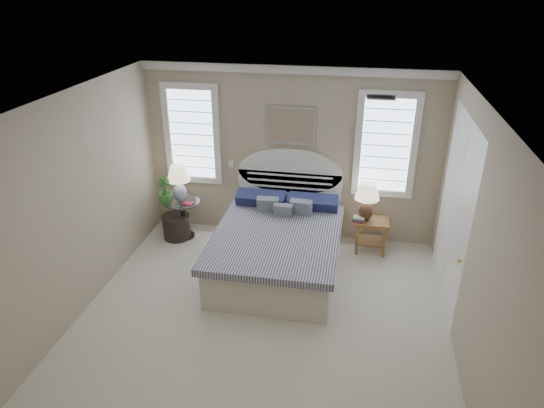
{
  "coord_description": "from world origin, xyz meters",
  "views": [
    {
      "loc": [
        1.0,
        -4.44,
        3.87
      ],
      "look_at": [
        -0.01,
        1.0,
        1.22
      ],
      "focal_mm": 32.0,
      "sensor_mm": 36.0,
      "label": 1
    }
  ],
  "objects_px": {
    "bed": "(279,243)",
    "floor_pot": "(177,226)",
    "side_table_left": "(183,215)",
    "lamp_right": "(367,197)",
    "nightstand_right": "(371,228)",
    "lamp_left": "(179,179)"
  },
  "relations": [
    {
      "from": "bed",
      "to": "lamp_right",
      "type": "distance_m",
      "value": 1.47
    },
    {
      "from": "floor_pot",
      "to": "lamp_left",
      "type": "xyz_separation_m",
      "value": [
        0.07,
        0.08,
        0.79
      ]
    },
    {
      "from": "bed",
      "to": "nightstand_right",
      "type": "height_order",
      "value": "bed"
    },
    {
      "from": "nightstand_right",
      "to": "lamp_right",
      "type": "bearing_deg",
      "value": 177.98
    },
    {
      "from": "floor_pot",
      "to": "bed",
      "type": "bearing_deg",
      "value": -17.34
    },
    {
      "from": "side_table_left",
      "to": "lamp_left",
      "type": "relative_size",
      "value": 1.07
    },
    {
      "from": "bed",
      "to": "lamp_left",
      "type": "height_order",
      "value": "bed"
    },
    {
      "from": "lamp_left",
      "to": "floor_pot",
      "type": "bearing_deg",
      "value": -131.08
    },
    {
      "from": "lamp_right",
      "to": "lamp_left",
      "type": "bearing_deg",
      "value": -178.73
    },
    {
      "from": "bed",
      "to": "lamp_left",
      "type": "bearing_deg",
      "value": 159.42
    },
    {
      "from": "floor_pot",
      "to": "side_table_left",
      "type": "bearing_deg",
      "value": 22.29
    },
    {
      "from": "bed",
      "to": "side_table_left",
      "type": "relative_size",
      "value": 3.61
    },
    {
      "from": "side_table_left",
      "to": "floor_pot",
      "type": "xyz_separation_m",
      "value": [
        -0.11,
        -0.04,
        -0.19
      ]
    },
    {
      "from": "lamp_left",
      "to": "lamp_right",
      "type": "bearing_deg",
      "value": 1.27
    },
    {
      "from": "lamp_left",
      "to": "side_table_left",
      "type": "bearing_deg",
      "value": -49.78
    },
    {
      "from": "bed",
      "to": "nightstand_right",
      "type": "relative_size",
      "value": 4.29
    },
    {
      "from": "bed",
      "to": "floor_pot",
      "type": "height_order",
      "value": "bed"
    },
    {
      "from": "nightstand_right",
      "to": "lamp_right",
      "type": "xyz_separation_m",
      "value": [
        -0.11,
        0.0,
        0.51
      ]
    },
    {
      "from": "floor_pot",
      "to": "lamp_right",
      "type": "bearing_deg",
      "value": 2.87
    },
    {
      "from": "side_table_left",
      "to": "lamp_right",
      "type": "distance_m",
      "value": 2.89
    },
    {
      "from": "nightstand_right",
      "to": "lamp_left",
      "type": "bearing_deg",
      "value": -178.85
    },
    {
      "from": "floor_pot",
      "to": "lamp_left",
      "type": "relative_size",
      "value": 0.74
    }
  ]
}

